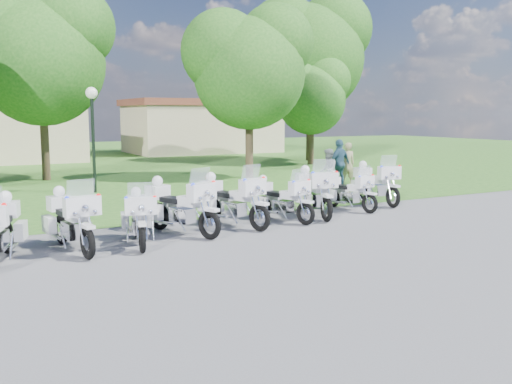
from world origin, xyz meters
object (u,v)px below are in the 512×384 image
motorcycle_3 (179,205)px  motorcycle_8 (375,182)px  bystander_a (347,164)px  motorcycle_5 (280,198)px  motorcycle_6 (314,191)px  motorcycle_7 (348,191)px  motorcycle_4 (231,200)px  lamp_post (92,113)px  bystander_b (328,171)px  motorcycle_1 (71,219)px  motorcycle_2 (139,217)px  bystander_c (340,164)px

motorcycle_3 → motorcycle_8: motorcycle_3 is taller
bystander_a → motorcycle_3: bearing=48.3°
motorcycle_3 → bystander_a: size_ratio=1.34×
motorcycle_5 → motorcycle_6: (1.28, 0.25, 0.09)m
motorcycle_3 → motorcycle_7: bearing=167.0°
motorcycle_4 → motorcycle_5: 1.56m
motorcycle_7 → lamp_post: bearing=-62.2°
bystander_a → motorcycle_4: bearing=51.6°
motorcycle_3 → bystander_b: 8.84m
motorcycle_3 → motorcycle_8: bearing=169.7°
motorcycle_1 → motorcycle_8: bearing=-176.1°
motorcycle_5 → motorcycle_2: bearing=-3.3°
bystander_a → lamp_post: bearing=1.1°
motorcycle_6 → motorcycle_8: (3.11, 0.96, -0.02)m
motorcycle_5 → motorcycle_8: motorcycle_8 is taller
motorcycle_3 → bystander_a: bearing=-170.7°
motorcycle_8 → lamp_post: 10.69m
motorcycle_2 → lamp_post: size_ratio=0.56×
lamp_post → motorcycle_2: bearing=-96.6°
bystander_a → bystander_c: bystander_c is taller
motorcycle_4 → motorcycle_5: (1.56, 0.04, -0.08)m
motorcycle_6 → motorcycle_7: size_ratio=1.19×
motorcycle_5 → motorcycle_6: size_ratio=0.87×
motorcycle_4 → motorcycle_7: 4.39m
bystander_b → bystander_a: bearing=161.0°
bystander_a → bystander_c: size_ratio=0.91×
motorcycle_4 → lamp_post: (-1.72, 8.32, 2.30)m
motorcycle_5 → bystander_a: 8.48m
motorcycle_6 → motorcycle_7: motorcycle_6 is taller
motorcycle_5 → lamp_post: bearing=-84.1°
motorcycle_1 → motorcycle_4: motorcycle_4 is taller
motorcycle_8 → bystander_c: (1.36, 3.82, 0.28)m
motorcycle_4 → motorcycle_6: bearing=167.8°
lamp_post → bystander_c: size_ratio=2.02×
motorcycle_1 → motorcycle_2: bearing=168.9°
motorcycle_1 → bystander_a: 13.83m
motorcycle_2 → motorcycle_6: size_ratio=0.88×
bystander_b → motorcycle_3: bearing=-24.4°
motorcycle_2 → bystander_a: size_ratio=1.23×
motorcycle_2 → motorcycle_3: motorcycle_3 is taller
motorcycle_3 → motorcycle_6: bearing=165.7°
motorcycle_5 → lamp_post: size_ratio=0.55×
motorcycle_1 → motorcycle_7: size_ratio=1.15×
motorcycle_4 → motorcycle_8: size_ratio=0.98×
motorcycle_4 → lamp_post: bearing=-96.3°
bystander_b → motorcycle_5: bearing=-12.3°
motorcycle_7 → bystander_a: (3.69, 4.88, 0.30)m
motorcycle_4 → bystander_c: bystander_c is taller
motorcycle_1 → motorcycle_5: motorcycle_1 is taller
motorcycle_7 → bystander_a: size_ratio=1.18×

